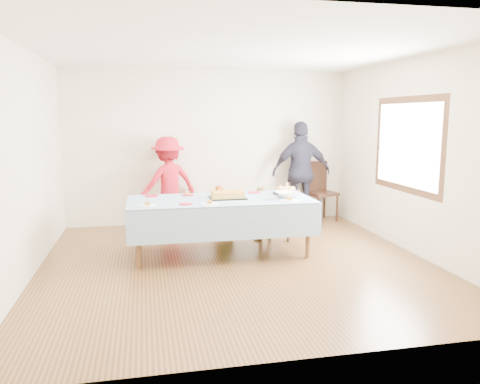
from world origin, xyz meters
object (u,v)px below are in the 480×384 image
at_px(dining_chair, 319,187).
at_px(adult_left, 168,183).
at_px(party_table, 221,203).
at_px(birthday_cake, 227,195).

relative_size(dining_chair, adult_left, 0.69).
height_order(party_table, dining_chair, dining_chair).
bearing_deg(dining_chair, birthday_cake, -151.68).
height_order(birthday_cake, dining_chair, dining_chair).
bearing_deg(birthday_cake, party_table, -163.89).
height_order(birthday_cake, adult_left, adult_left).
xyz_separation_m(birthday_cake, adult_left, (-0.72, 1.71, -0.04)).
height_order(party_table, adult_left, adult_left).
relative_size(party_table, birthday_cake, 5.00).
bearing_deg(adult_left, birthday_cake, 92.16).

